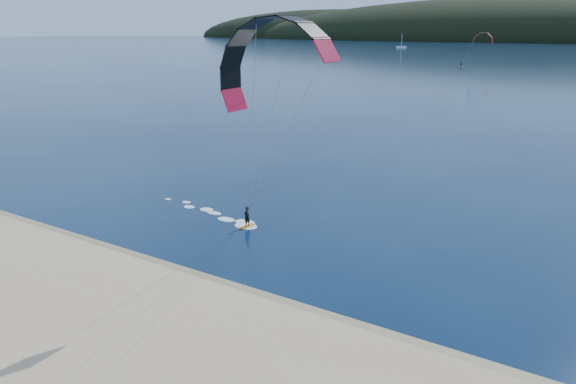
{
  "coord_description": "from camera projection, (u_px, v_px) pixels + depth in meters",
  "views": [
    {
      "loc": [
        19.4,
        -16.55,
        15.05
      ],
      "look_at": [
        3.36,
        10.0,
        5.0
      ],
      "focal_mm": 31.59,
      "sensor_mm": 36.0,
      "label": 1
    }
  ],
  "objects": [
    {
      "name": "kitesurfer_far",
      "position": [
        482.0,
        43.0,
        197.25
      ],
      "size": [
        13.16,
        7.19,
        13.02
      ],
      "color": "orange",
      "rests_on": "ground"
    },
    {
      "name": "kitesurfer_near",
      "position": [
        275.0,
        89.0,
        28.82
      ],
      "size": [
        21.47,
        8.94,
        15.84
      ],
      "color": "orange",
      "rests_on": "ground"
    },
    {
      "name": "ground",
      "position": [
        141.0,
        317.0,
        27.65
      ],
      "size": [
        1800.0,
        1800.0,
        0.0
      ],
      "primitive_type": "plane",
      "color": "#061432",
      "rests_on": "ground"
    },
    {
      "name": "sailboat",
      "position": [
        401.0,
        47.0,
        408.75
      ],
      "size": [
        8.41,
        5.21,
        11.7
      ],
      "color": "white",
      "rests_on": "ground"
    },
    {
      "name": "wet_sand",
      "position": [
        196.0,
        283.0,
        31.3
      ],
      "size": [
        220.0,
        2.5,
        0.1
      ],
      "color": "olive",
      "rests_on": "ground"
    }
  ]
}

